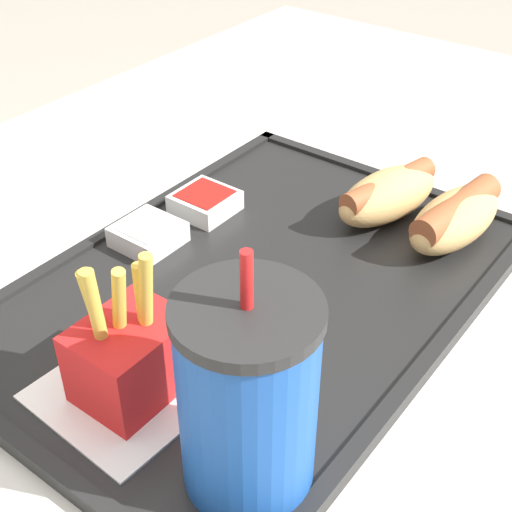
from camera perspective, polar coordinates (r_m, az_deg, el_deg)
The scene contains 8 objects.
food_tray at distance 0.60m, azimuth -0.00°, elevation -2.67°, with size 0.47×0.32×0.01m.
paper_napkin at distance 0.52m, azimuth -9.39°, elevation -9.92°, with size 0.14×0.12×0.00m.
soda_cup at distance 0.41m, azimuth -0.66°, elevation -11.19°, with size 0.08×0.08×0.17m.
hot_dog_far at distance 0.66m, azimuth 15.65°, elevation 3.03°, with size 0.13×0.07×0.05m.
hot_dog_near at distance 0.69m, azimuth 10.49°, elevation 4.92°, with size 0.13×0.08×0.05m.
fries_carton at distance 0.50m, azimuth -10.13°, elevation -7.71°, with size 0.07×0.06×0.12m.
sauce_cup_mayo at distance 0.65m, azimuth -8.64°, elevation 1.77°, with size 0.05×0.05×0.02m.
sauce_cup_ketchup at distance 0.69m, azimuth -4.09°, elevation 4.35°, with size 0.05×0.05×0.02m.
Camera 1 is at (0.33, 0.32, 1.09)m, focal length 50.00 mm.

